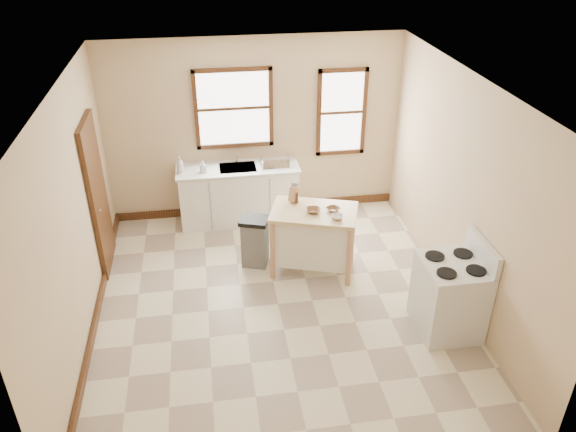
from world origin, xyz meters
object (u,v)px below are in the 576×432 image
(soap_bottle_b, at_px, (203,166))
(trash_bin, at_px, (255,241))
(pepper_grinder, at_px, (297,198))
(bowl_b, at_px, (333,209))
(bowl_a, at_px, (313,210))
(bowl_c, at_px, (337,217))
(knife_block, at_px, (294,195))
(gas_stove, at_px, (451,287))
(kitchen_island, at_px, (313,240))
(soap_bottle_a, at_px, (180,165))
(dish_rack, at_px, (275,162))

(soap_bottle_b, xyz_separation_m, trash_bin, (0.63, -1.17, -0.65))
(pepper_grinder, bearing_deg, bowl_b, -33.15)
(bowl_a, height_order, trash_bin, bowl_a)
(bowl_b, bearing_deg, bowl_a, 179.09)
(bowl_c, bearing_deg, bowl_b, 89.79)
(knife_block, height_order, bowl_c, knife_block)
(pepper_grinder, relative_size, trash_bin, 0.21)
(bowl_c, distance_m, trash_bin, 1.26)
(bowl_b, height_order, gas_stove, gas_stove)
(knife_block, xyz_separation_m, bowl_b, (0.47, -0.34, -0.08))
(bowl_b, distance_m, gas_stove, 1.80)
(bowl_a, height_order, bowl_c, bowl_c)
(knife_block, distance_m, bowl_a, 0.40)
(kitchen_island, bearing_deg, soap_bottle_a, 158.68)
(soap_bottle_a, distance_m, trash_bin, 1.68)
(pepper_grinder, relative_size, bowl_b, 0.87)
(bowl_b, xyz_separation_m, trash_bin, (-1.02, 0.28, -0.57))
(bowl_a, bearing_deg, kitchen_island, 62.91)
(knife_block, distance_m, bowl_c, 0.73)
(soap_bottle_a, bearing_deg, knife_block, -56.29)
(pepper_grinder, xyz_separation_m, bowl_c, (0.44, -0.50, -0.05))
(soap_bottle_a, distance_m, pepper_grinder, 1.95)
(dish_rack, distance_m, bowl_a, 1.54)
(dish_rack, bearing_deg, trash_bin, -98.47)
(bowl_a, xyz_separation_m, bowl_c, (0.26, -0.21, 0.00))
(soap_bottle_b, distance_m, bowl_c, 2.34)
(bowl_a, relative_size, bowl_b, 1.08)
(bowl_b, xyz_separation_m, gas_stove, (1.07, -1.41, -0.34))
(soap_bottle_b, distance_m, dish_rack, 1.09)
(bowl_a, distance_m, trash_bin, 0.98)
(bowl_a, bearing_deg, pepper_grinder, 121.65)
(dish_rack, xyz_separation_m, kitchen_island, (0.31, -1.47, -0.52))
(soap_bottle_b, bearing_deg, dish_rack, -16.91)
(gas_stove, bearing_deg, bowl_b, 127.09)
(bowl_b, height_order, trash_bin, bowl_b)
(kitchen_island, height_order, knife_block, knife_block)
(soap_bottle_a, height_order, bowl_a, soap_bottle_a)
(soap_bottle_b, xyz_separation_m, bowl_b, (1.65, -1.45, -0.08))
(soap_bottle_b, xyz_separation_m, bowl_c, (1.65, -1.66, -0.07))
(pepper_grinder, distance_m, gas_stove, 2.31)
(bowl_b, bearing_deg, knife_block, 143.85)
(pepper_grinder, relative_size, bowl_a, 0.81)
(pepper_grinder, distance_m, bowl_a, 0.34)
(kitchen_island, relative_size, bowl_b, 6.48)
(soap_bottle_a, distance_m, bowl_c, 2.60)
(bowl_b, bearing_deg, bowl_c, -90.21)
(pepper_grinder, height_order, bowl_a, pepper_grinder)
(bowl_a, bearing_deg, soap_bottle_a, 139.49)
(kitchen_island, xyz_separation_m, bowl_a, (-0.02, -0.03, 0.48))
(knife_block, distance_m, trash_bin, 0.85)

